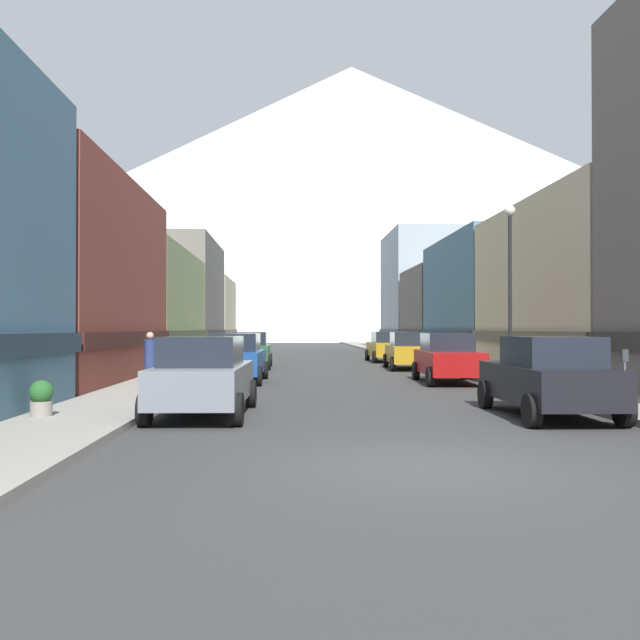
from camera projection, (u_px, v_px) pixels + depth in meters
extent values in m
plane|color=#363636|center=(423.00, 466.00, 9.61)|extent=(400.00, 400.00, 0.00)
cube|color=gray|center=(223.00, 357.00, 44.29)|extent=(2.50, 100.00, 0.15)
cube|color=gray|center=(412.00, 357.00, 44.86)|extent=(2.50, 100.00, 0.15)
cube|color=brown|center=(40.00, 281.00, 24.36)|extent=(6.72, 12.82, 7.32)
cube|color=#3B1B16|center=(39.00, 338.00, 24.34)|extent=(7.02, 12.82, 0.50)
cube|color=#8C9966|center=(99.00, 307.00, 37.73)|extent=(9.93, 13.81, 6.28)
cube|color=#3F442D|center=(99.00, 335.00, 37.71)|extent=(10.23, 13.81, 0.50)
cube|color=#66605B|center=(158.00, 298.00, 51.72)|extent=(8.80, 13.37, 8.63)
cube|color=#2D2B29|center=(158.00, 333.00, 51.69)|extent=(9.10, 13.37, 0.50)
cube|color=beige|center=(184.00, 314.00, 65.10)|extent=(8.95, 12.26, 6.70)
cube|color=#595444|center=(184.00, 332.00, 65.08)|extent=(9.25, 12.26, 0.50)
cube|color=beige|center=(593.00, 289.00, 27.88)|extent=(6.17, 13.17, 7.16)
cube|color=#595444|center=(593.00, 337.00, 27.85)|extent=(6.47, 13.17, 0.50)
cube|color=slate|center=(497.00, 299.00, 41.15)|extent=(6.43, 13.02, 7.46)
cube|color=#22333F|center=(497.00, 334.00, 41.12)|extent=(6.73, 13.02, 0.50)
cube|color=#66605B|center=(467.00, 311.00, 53.04)|extent=(9.10, 9.69, 6.64)
cube|color=#2D2B29|center=(467.00, 333.00, 53.02)|extent=(9.40, 9.69, 0.50)
cube|color=#99A5B2|center=(425.00, 291.00, 64.17)|extent=(6.91, 11.46, 11.01)
cube|color=#444A50|center=(425.00, 332.00, 64.12)|extent=(7.21, 11.46, 0.50)
cube|color=slate|center=(204.00, 383.00, 15.13)|extent=(1.97, 4.45, 0.80)
cube|color=#1E232D|center=(202.00, 351.00, 14.89)|extent=(1.66, 2.24, 0.64)
cylinder|color=black|center=(177.00, 394.00, 16.76)|extent=(0.24, 0.69, 0.68)
cylinder|color=black|center=(251.00, 394.00, 16.79)|extent=(0.24, 0.69, 0.68)
cylinder|color=black|center=(145.00, 410.00, 13.46)|extent=(0.24, 0.69, 0.68)
cylinder|color=black|center=(237.00, 410.00, 13.49)|extent=(0.24, 0.69, 0.68)
cube|color=#19478C|center=(237.00, 362.00, 24.57)|extent=(1.97, 4.45, 0.80)
cube|color=#1E232D|center=(236.00, 342.00, 24.33)|extent=(1.67, 2.25, 0.64)
cylinder|color=black|center=(217.00, 370.00, 26.20)|extent=(0.24, 0.69, 0.68)
cylinder|color=black|center=(265.00, 370.00, 26.23)|extent=(0.24, 0.69, 0.68)
cylinder|color=black|center=(204.00, 376.00, 22.90)|extent=(0.24, 0.69, 0.68)
cylinder|color=black|center=(259.00, 376.00, 22.93)|extent=(0.24, 0.69, 0.68)
cube|color=#265933|center=(250.00, 353.00, 33.37)|extent=(1.85, 4.40, 0.80)
cube|color=#1E232D|center=(250.00, 339.00, 33.13)|extent=(1.60, 2.20, 0.64)
cylinder|color=black|center=(234.00, 360.00, 34.97)|extent=(0.22, 0.68, 0.68)
cylinder|color=black|center=(270.00, 360.00, 35.06)|extent=(0.22, 0.68, 0.68)
cylinder|color=black|center=(229.00, 363.00, 31.67)|extent=(0.22, 0.68, 0.68)
cylinder|color=black|center=(268.00, 363.00, 31.76)|extent=(0.22, 0.68, 0.68)
cube|color=black|center=(547.00, 383.00, 14.97)|extent=(1.90, 4.43, 0.80)
cube|color=#1E232D|center=(551.00, 351.00, 14.73)|extent=(1.63, 2.22, 0.64)
cylinder|color=black|center=(485.00, 394.00, 16.58)|extent=(0.23, 0.68, 0.68)
cylinder|color=black|center=(560.00, 394.00, 16.64)|extent=(0.23, 0.68, 0.68)
cylinder|color=black|center=(532.00, 411.00, 13.28)|extent=(0.23, 0.68, 0.68)
cylinder|color=black|center=(624.00, 410.00, 13.34)|extent=(0.23, 0.68, 0.68)
cube|color=#9E1111|center=(448.00, 362.00, 24.28)|extent=(2.02, 4.47, 0.80)
cube|color=#1E232D|center=(447.00, 342.00, 24.54)|extent=(1.69, 2.26, 0.64)
cylinder|color=black|center=(485.00, 377.00, 22.63)|extent=(0.25, 0.69, 0.68)
cylinder|color=black|center=(430.00, 377.00, 22.62)|extent=(0.25, 0.69, 0.68)
cylinder|color=black|center=(464.00, 371.00, 25.93)|extent=(0.25, 0.69, 0.68)
cylinder|color=black|center=(416.00, 371.00, 25.92)|extent=(0.25, 0.69, 0.68)
cube|color=#B28419|center=(408.00, 354.00, 32.37)|extent=(2.05, 4.48, 0.80)
cube|color=#1E232D|center=(409.00, 339.00, 32.13)|extent=(1.70, 2.27, 0.64)
cylinder|color=black|center=(386.00, 361.00, 34.02)|extent=(0.25, 0.69, 0.68)
cylinder|color=black|center=(423.00, 361.00, 34.02)|extent=(0.25, 0.69, 0.68)
cylinder|color=black|center=(393.00, 364.00, 30.72)|extent=(0.25, 0.69, 0.68)
cylinder|color=black|center=(433.00, 364.00, 30.72)|extent=(0.25, 0.69, 0.68)
cube|color=#B28419|center=(387.00, 349.00, 39.65)|extent=(1.89, 4.42, 0.80)
cube|color=#1E232D|center=(387.00, 337.00, 39.41)|extent=(1.62, 2.22, 0.64)
cylinder|color=black|center=(367.00, 355.00, 41.24)|extent=(0.23, 0.68, 0.68)
cylinder|color=black|center=(397.00, 355.00, 41.35)|extent=(0.23, 0.68, 0.68)
cylinder|color=black|center=(375.00, 357.00, 37.95)|extent=(0.23, 0.68, 0.68)
cylinder|color=black|center=(407.00, 357.00, 38.05)|extent=(0.23, 0.68, 0.68)
cylinder|color=#595960|center=(625.00, 385.00, 15.45)|extent=(0.06, 0.06, 1.05)
cube|color=#33383F|center=(624.00, 355.00, 15.46)|extent=(0.14, 0.10, 0.28)
cylinder|color=#4C5156|center=(572.00, 375.00, 19.75)|extent=(0.56, 0.56, 0.90)
cylinder|color=#2D2D33|center=(572.00, 358.00, 19.75)|extent=(0.59, 0.59, 0.08)
cylinder|color=gray|center=(41.00, 409.00, 13.96)|extent=(0.44, 0.44, 0.31)
sphere|color=#245A25|center=(41.00, 392.00, 13.96)|extent=(0.48, 0.48, 0.48)
cylinder|color=brown|center=(509.00, 369.00, 27.42)|extent=(0.37, 0.37, 0.31)
sphere|color=#1B7D1F|center=(509.00, 358.00, 27.43)|extent=(0.70, 0.70, 0.70)
cylinder|color=navy|center=(150.00, 363.00, 21.20)|extent=(0.36, 0.36, 1.46)
sphere|color=tan|center=(150.00, 336.00, 21.21)|extent=(0.23, 0.23, 0.23)
cylinder|color=black|center=(510.00, 300.00, 22.24)|extent=(0.12, 0.12, 5.50)
sphere|color=white|center=(510.00, 211.00, 22.28)|extent=(0.36, 0.36, 0.36)
cone|color=silver|center=(351.00, 200.00, 271.03)|extent=(358.23, 358.23, 106.84)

